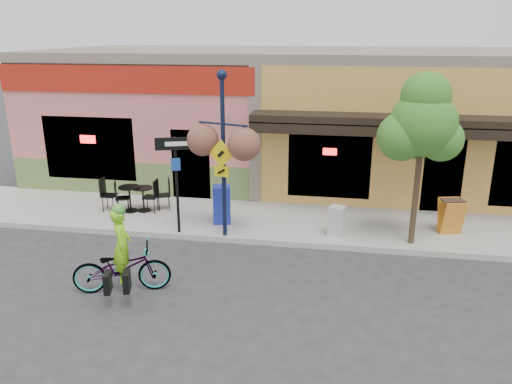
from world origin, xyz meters
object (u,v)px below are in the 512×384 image
at_px(newspaper_box_blue, 222,204).
at_px(newspaper_box_grey, 337,221).
at_px(bicycle, 122,268).
at_px(one_way_sign, 177,186).
at_px(street_tree, 419,160).
at_px(building, 300,113).
at_px(lamp_post, 223,156).
at_px(cyclist_rider, 123,257).

relative_size(newspaper_box_blue, newspaper_box_grey, 1.30).
bearing_deg(bicycle, newspaper_box_blue, -34.75).
height_order(one_way_sign, newspaper_box_blue, one_way_sign).
bearing_deg(street_tree, newspaper_box_blue, 173.40).
relative_size(building, lamp_post, 4.39).
bearing_deg(cyclist_rider, newspaper_box_blue, -34.06).
bearing_deg(cyclist_rider, street_tree, -79.12).
bearing_deg(newspaper_box_blue, newspaper_box_grey, -20.80).
relative_size(cyclist_rider, lamp_post, 0.38).
distance_m(lamp_post, one_way_sign, 1.47).
bearing_deg(cyclist_rider, building, -32.52).
distance_m(building, cyclist_rider, 10.23).
distance_m(cyclist_rider, newspaper_box_grey, 5.39).
height_order(building, cyclist_rider, building).
bearing_deg(bicycle, building, -32.79).
bearing_deg(cyclist_rider, lamp_post, -43.24).
bearing_deg(bicycle, street_tree, -79.31).
relative_size(building, street_tree, 4.34).
height_order(bicycle, street_tree, street_tree).
height_order(building, bicycle, building).
bearing_deg(building, cyclist_rider, -105.80).
bearing_deg(newspaper_box_blue, one_way_sign, -150.47).
distance_m(lamp_post, street_tree, 4.64).
bearing_deg(street_tree, newspaper_box_grey, 176.18).
distance_m(bicycle, one_way_sign, 3.03).
bearing_deg(newspaper_box_blue, lamp_post, -84.86).
bearing_deg(newspaper_box_blue, building, 62.60).
bearing_deg(bicycle, lamp_post, -44.03).
distance_m(building, one_way_sign, 7.35).
bearing_deg(newspaper_box_blue, bicycle, -120.60).
bearing_deg(newspaper_box_blue, street_tree, -19.17).
bearing_deg(one_way_sign, building, 52.42).
relative_size(cyclist_rider, newspaper_box_grey, 1.96).
relative_size(lamp_post, newspaper_box_blue, 4.01).
height_order(lamp_post, newspaper_box_blue, lamp_post).
xyz_separation_m(building, one_way_sign, (-2.53, -6.85, -0.84)).
xyz_separation_m(cyclist_rider, newspaper_box_blue, (1.17, 3.74, -0.11)).
bearing_deg(one_way_sign, newspaper_box_grey, -11.47).
xyz_separation_m(cyclist_rider, newspaper_box_grey, (4.25, 3.30, -0.23)).
bearing_deg(street_tree, bicycle, -152.59).
bearing_deg(street_tree, building, 116.84).
height_order(bicycle, lamp_post, lamp_post).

